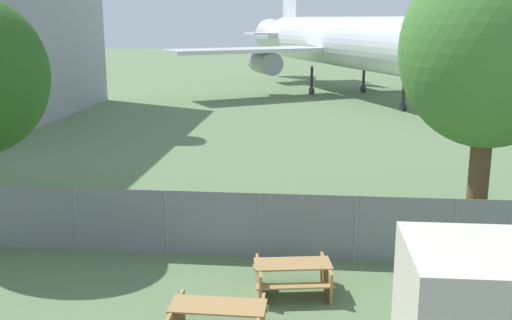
{
  "coord_description": "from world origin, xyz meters",
  "views": [
    {
      "loc": [
        1.41,
        -5.24,
        6.34
      ],
      "look_at": [
        -0.4,
        12.89,
        2.0
      ],
      "focal_mm": 42.0,
      "sensor_mm": 36.0,
      "label": 1
    }
  ],
  "objects_px": {
    "picnic_bench_near_cabin": "(293,274)",
    "tree_left_of_cabin": "(490,51)",
    "airplane": "(344,42)",
    "picnic_bench_open_grass": "(218,318)"
  },
  "relations": [
    {
      "from": "picnic_bench_near_cabin",
      "to": "tree_left_of_cabin",
      "type": "xyz_separation_m",
      "value": [
        5.15,
        4.06,
        4.98
      ]
    },
    {
      "from": "picnic_bench_near_cabin",
      "to": "picnic_bench_open_grass",
      "type": "distance_m",
      "value": 2.66
    },
    {
      "from": "tree_left_of_cabin",
      "to": "picnic_bench_near_cabin",
      "type": "bearing_deg",
      "value": -141.8
    },
    {
      "from": "airplane",
      "to": "tree_left_of_cabin",
      "type": "height_order",
      "value": "airplane"
    },
    {
      "from": "airplane",
      "to": "picnic_bench_open_grass",
      "type": "xyz_separation_m",
      "value": [
        -4.13,
        -40.18,
        -3.87
      ]
    },
    {
      "from": "picnic_bench_open_grass",
      "to": "tree_left_of_cabin",
      "type": "xyz_separation_m",
      "value": [
        6.56,
        6.31,
        4.97
      ]
    },
    {
      "from": "picnic_bench_open_grass",
      "to": "tree_left_of_cabin",
      "type": "relative_size",
      "value": 0.24
    },
    {
      "from": "picnic_bench_near_cabin",
      "to": "tree_left_of_cabin",
      "type": "height_order",
      "value": "tree_left_of_cabin"
    },
    {
      "from": "picnic_bench_near_cabin",
      "to": "tree_left_of_cabin",
      "type": "relative_size",
      "value": 0.24
    },
    {
      "from": "picnic_bench_near_cabin",
      "to": "picnic_bench_open_grass",
      "type": "bearing_deg",
      "value": -121.94
    }
  ]
}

